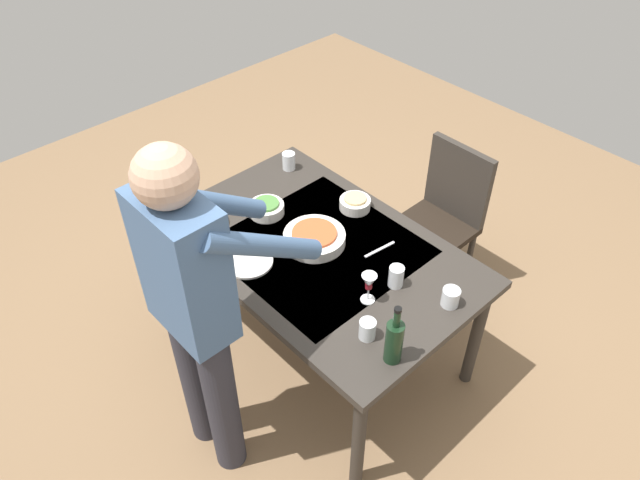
{
  "coord_description": "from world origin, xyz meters",
  "views": [
    {
      "loc": [
        -1.58,
        1.47,
        2.7
      ],
      "look_at": [
        0.0,
        0.0,
        0.78
      ],
      "focal_mm": 34.28,
      "sensor_mm": 36.0,
      "label": 1
    }
  ],
  "objects_px": {
    "wine_bottle": "(394,341)",
    "side_bowl_salad": "(266,208)",
    "serving_bowl_pasta": "(314,237)",
    "water_cup_near_left": "(289,161)",
    "water_cup_far_left": "(451,297)",
    "water_cup_far_right": "(396,276)",
    "dining_table": "(320,258)",
    "dinner_plate_near": "(249,261)",
    "person_server": "(196,306)",
    "chair_near": "(443,212)",
    "dinner_plate_far": "(206,223)",
    "side_bowl_bread": "(355,203)",
    "wine_glass_left": "(369,283)",
    "water_cup_near_right": "(367,329)"
  },
  "relations": [
    {
      "from": "wine_bottle",
      "to": "side_bowl_salad",
      "type": "height_order",
      "value": "wine_bottle"
    },
    {
      "from": "serving_bowl_pasta",
      "to": "water_cup_near_left",
      "type": "bearing_deg",
      "value": -29.63
    },
    {
      "from": "water_cup_far_left",
      "to": "water_cup_near_left",
      "type": "bearing_deg",
      "value": -7.18
    },
    {
      "from": "water_cup_far_right",
      "to": "dining_table",
      "type": "bearing_deg",
      "value": 11.1
    },
    {
      "from": "dinner_plate_near",
      "to": "water_cup_near_left",
      "type": "bearing_deg",
      "value": -54.68
    },
    {
      "from": "person_server",
      "to": "water_cup_far_left",
      "type": "height_order",
      "value": "person_server"
    },
    {
      "from": "chair_near",
      "to": "person_server",
      "type": "distance_m",
      "value": 1.67
    },
    {
      "from": "dining_table",
      "to": "dinner_plate_far",
      "type": "distance_m",
      "value": 0.6
    },
    {
      "from": "water_cup_far_left",
      "to": "serving_bowl_pasta",
      "type": "height_order",
      "value": "water_cup_far_left"
    },
    {
      "from": "water_cup_far_right",
      "to": "side_bowl_salad",
      "type": "relative_size",
      "value": 0.58
    },
    {
      "from": "wine_bottle",
      "to": "side_bowl_salad",
      "type": "relative_size",
      "value": 1.64
    },
    {
      "from": "side_bowl_bread",
      "to": "dining_table",
      "type": "bearing_deg",
      "value": 106.72
    },
    {
      "from": "dining_table",
      "to": "side_bowl_salad",
      "type": "xyz_separation_m",
      "value": [
        0.38,
        0.02,
        0.1
      ]
    },
    {
      "from": "dinner_plate_near",
      "to": "dining_table",
      "type": "bearing_deg",
      "value": -115.97
    },
    {
      "from": "person_server",
      "to": "side_bowl_bread",
      "type": "bearing_deg",
      "value": -79.15
    },
    {
      "from": "wine_glass_left",
      "to": "person_server",
      "type": "bearing_deg",
      "value": 66.9
    },
    {
      "from": "wine_bottle",
      "to": "serving_bowl_pasta",
      "type": "xyz_separation_m",
      "value": [
        0.72,
        -0.24,
        -0.08
      ]
    },
    {
      "from": "dining_table",
      "to": "side_bowl_salad",
      "type": "bearing_deg",
      "value": 2.98
    },
    {
      "from": "wine_bottle",
      "to": "water_cup_near_right",
      "type": "distance_m",
      "value": 0.16
    },
    {
      "from": "wine_glass_left",
      "to": "wine_bottle",
      "type": "bearing_deg",
      "value": 151.1
    },
    {
      "from": "side_bowl_salad",
      "to": "side_bowl_bread",
      "type": "relative_size",
      "value": 1.12
    },
    {
      "from": "water_cup_near_left",
      "to": "side_bowl_salad",
      "type": "distance_m",
      "value": 0.41
    },
    {
      "from": "chair_near",
      "to": "dinner_plate_far",
      "type": "height_order",
      "value": "chair_near"
    },
    {
      "from": "water_cup_far_right",
      "to": "side_bowl_salad",
      "type": "bearing_deg",
      "value": 7.23
    },
    {
      "from": "dining_table",
      "to": "dinner_plate_far",
      "type": "relative_size",
      "value": 6.59
    },
    {
      "from": "person_server",
      "to": "water_cup_near_right",
      "type": "relative_size",
      "value": 18.79
    },
    {
      "from": "wine_glass_left",
      "to": "water_cup_far_left",
      "type": "distance_m",
      "value": 0.36
    },
    {
      "from": "person_server",
      "to": "side_bowl_bread",
      "type": "xyz_separation_m",
      "value": [
        0.21,
        -1.08,
        -0.2
      ]
    },
    {
      "from": "serving_bowl_pasta",
      "to": "water_cup_near_right",
      "type": "bearing_deg",
      "value": 157.96
    },
    {
      "from": "serving_bowl_pasta",
      "to": "side_bowl_salad",
      "type": "height_order",
      "value": "same"
    },
    {
      "from": "water_cup_far_left",
      "to": "water_cup_far_right",
      "type": "relative_size",
      "value": 0.83
    },
    {
      "from": "wine_bottle",
      "to": "wine_glass_left",
      "type": "distance_m",
      "value": 0.32
    },
    {
      "from": "wine_glass_left",
      "to": "dinner_plate_near",
      "type": "relative_size",
      "value": 0.66
    },
    {
      "from": "serving_bowl_pasta",
      "to": "dinner_plate_near",
      "type": "relative_size",
      "value": 1.3
    },
    {
      "from": "serving_bowl_pasta",
      "to": "dinner_plate_far",
      "type": "relative_size",
      "value": 1.3
    },
    {
      "from": "side_bowl_bread",
      "to": "side_bowl_salad",
      "type": "bearing_deg",
      "value": 52.4
    },
    {
      "from": "person_server",
      "to": "water_cup_far_left",
      "type": "distance_m",
      "value": 1.08
    },
    {
      "from": "chair_near",
      "to": "water_cup_near_right",
      "type": "distance_m",
      "value": 1.2
    },
    {
      "from": "water_cup_near_right",
      "to": "dinner_plate_near",
      "type": "relative_size",
      "value": 0.39
    },
    {
      "from": "water_cup_near_right",
      "to": "dinner_plate_near",
      "type": "height_order",
      "value": "water_cup_near_right"
    },
    {
      "from": "water_cup_near_right",
      "to": "side_bowl_bread",
      "type": "distance_m",
      "value": 0.85
    },
    {
      "from": "water_cup_far_left",
      "to": "chair_near",
      "type": "bearing_deg",
      "value": -51.6
    },
    {
      "from": "water_cup_near_left",
      "to": "wine_bottle",
      "type": "bearing_deg",
      "value": 156.44
    },
    {
      "from": "dinner_plate_near",
      "to": "side_bowl_salad",
      "type": "bearing_deg",
      "value": -52.35
    },
    {
      "from": "water_cup_far_left",
      "to": "dinner_plate_near",
      "type": "distance_m",
      "value": 0.93
    },
    {
      "from": "water_cup_far_left",
      "to": "person_server",
      "type": "bearing_deg",
      "value": 59.21
    },
    {
      "from": "serving_bowl_pasta",
      "to": "side_bowl_bread",
      "type": "bearing_deg",
      "value": -80.43
    },
    {
      "from": "water_cup_near_left",
      "to": "chair_near",
      "type": "bearing_deg",
      "value": -142.01
    },
    {
      "from": "water_cup_near_left",
      "to": "water_cup_far_right",
      "type": "bearing_deg",
      "value": 166.57
    },
    {
      "from": "water_cup_near_left",
      "to": "person_server",
      "type": "bearing_deg",
      "value": 123.58
    }
  ]
}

